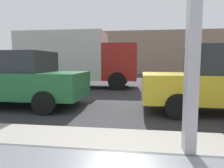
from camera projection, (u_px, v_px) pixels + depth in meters
The scene contains 4 objects.
ground_plane at pixel (146, 95), 8.86m from camera, with size 60.00×60.00×0.00m, color #2D2D30.
building_facade_far at pixel (143, 53), 24.09m from camera, with size 28.00×1.20×4.98m, color gray.
parked_car_green at pixel (18, 79), 6.51m from camera, with size 4.16×2.06×1.73m.
box_truck at pixel (75, 58), 11.49m from camera, with size 6.50×2.44×3.02m.
Camera 1 is at (-0.22, -0.87, 1.41)m, focal length 33.00 mm.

